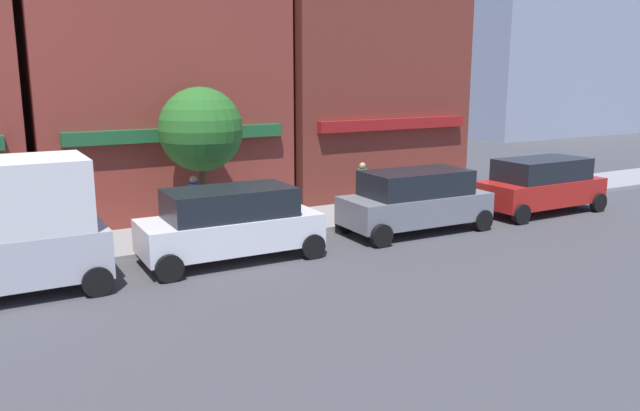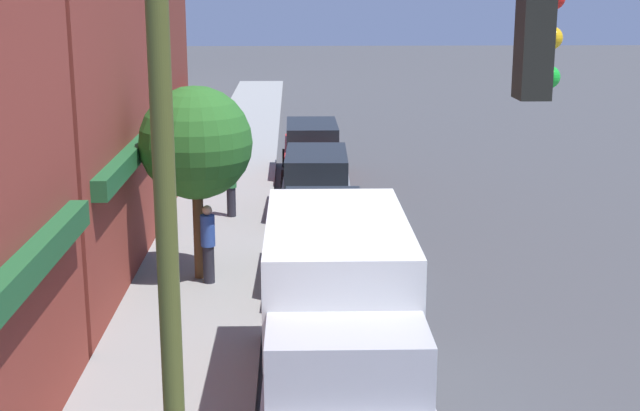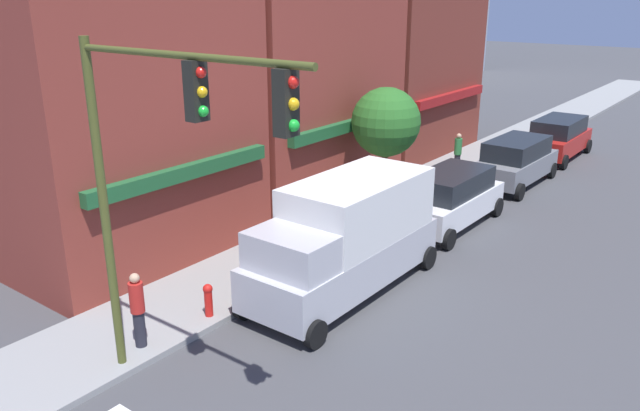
{
  "view_description": "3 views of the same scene",
  "coord_description": "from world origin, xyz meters",
  "px_view_note": "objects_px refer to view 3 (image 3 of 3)",
  "views": [
    {
      "loc": [
        10.79,
        -10.28,
        4.84
      ],
      "look_at": [
        19.35,
        4.7,
        1.2
      ],
      "focal_mm": 35.0,
      "sensor_mm": 36.0,
      "label": 1
    },
    {
      "loc": [
        -2.41,
        5.39,
        6.57
      ],
      "look_at": [
        19.35,
        4.7,
        1.2
      ],
      "focal_mm": 50.0,
      "sensor_mm": 36.0,
      "label": 2
    },
    {
      "loc": [
        -2.14,
        -3.95,
        7.65
      ],
      "look_at": [
        11.0,
        6.0,
        2.0
      ],
      "focal_mm": 35.0,
      "sensor_mm": 36.0,
      "label": 3
    }
  ],
  "objects_px": {
    "pedestrian_green_top": "(458,153)",
    "suv_grey": "(516,161)",
    "box_truck_silver": "(346,236)",
    "pedestrian_red_jacket": "(138,309)",
    "pedestrian_blue_shirt": "(384,184)",
    "suv_white": "(450,197)",
    "suv_red": "(558,137)",
    "fire_hydrant": "(208,298)",
    "street_tree": "(386,123)",
    "traffic_signal": "(160,155)"
  },
  "relations": [
    {
      "from": "pedestrian_green_top",
      "to": "suv_white",
      "type": "bearing_deg",
      "value": -119.56
    },
    {
      "from": "suv_red",
      "to": "pedestrian_red_jacket",
      "type": "distance_m",
      "value": 23.27
    },
    {
      "from": "traffic_signal",
      "to": "pedestrian_green_top",
      "type": "relative_size",
      "value": 3.9
    },
    {
      "from": "suv_grey",
      "to": "pedestrian_blue_shirt",
      "type": "distance_m",
      "value": 6.75
    },
    {
      "from": "traffic_signal",
      "to": "pedestrian_blue_shirt",
      "type": "bearing_deg",
      "value": 12.74
    },
    {
      "from": "pedestrian_green_top",
      "to": "suv_grey",
      "type": "bearing_deg",
      "value": -44.11
    },
    {
      "from": "box_truck_silver",
      "to": "suv_white",
      "type": "relative_size",
      "value": 1.31
    },
    {
      "from": "box_truck_silver",
      "to": "suv_grey",
      "type": "height_order",
      "value": "box_truck_silver"
    },
    {
      "from": "traffic_signal",
      "to": "pedestrian_blue_shirt",
      "type": "distance_m",
      "value": 12.93
    },
    {
      "from": "pedestrian_red_jacket",
      "to": "pedestrian_blue_shirt",
      "type": "height_order",
      "value": "same"
    },
    {
      "from": "box_truck_silver",
      "to": "suv_red",
      "type": "relative_size",
      "value": 1.32
    },
    {
      "from": "fire_hydrant",
      "to": "traffic_signal",
      "type": "bearing_deg",
      "value": -143.78
    },
    {
      "from": "suv_red",
      "to": "pedestrian_green_top",
      "type": "relative_size",
      "value": 2.66
    },
    {
      "from": "suv_red",
      "to": "pedestrian_green_top",
      "type": "distance_m",
      "value": 6.44
    },
    {
      "from": "suv_red",
      "to": "suv_grey",
      "type": "bearing_deg",
      "value": -179.85
    },
    {
      "from": "traffic_signal",
      "to": "pedestrian_red_jacket",
      "type": "distance_m",
      "value": 4.48
    },
    {
      "from": "pedestrian_red_jacket",
      "to": "fire_hydrant",
      "type": "bearing_deg",
      "value": 20.42
    },
    {
      "from": "pedestrian_red_jacket",
      "to": "street_tree",
      "type": "distance_m",
      "value": 11.96
    },
    {
      "from": "suv_red",
      "to": "fire_hydrant",
      "type": "relative_size",
      "value": 5.59
    },
    {
      "from": "traffic_signal",
      "to": "street_tree",
      "type": "bearing_deg",
      "value": 13.41
    },
    {
      "from": "suv_red",
      "to": "street_tree",
      "type": "bearing_deg",
      "value": 166.42
    },
    {
      "from": "pedestrian_red_jacket",
      "to": "street_tree",
      "type": "xyz_separation_m",
      "value": [
        11.73,
        0.9,
        2.16
      ]
    },
    {
      "from": "box_truck_silver",
      "to": "suv_grey",
      "type": "distance_m",
      "value": 12.35
    },
    {
      "from": "pedestrian_red_jacket",
      "to": "traffic_signal",
      "type": "bearing_deg",
      "value": -81.16
    },
    {
      "from": "suv_grey",
      "to": "street_tree",
      "type": "distance_m",
      "value": 6.86
    },
    {
      "from": "suv_grey",
      "to": "pedestrian_green_top",
      "type": "relative_size",
      "value": 2.69
    },
    {
      "from": "suv_white",
      "to": "box_truck_silver",
      "type": "bearing_deg",
      "value": -178.95
    },
    {
      "from": "traffic_signal",
      "to": "suv_grey",
      "type": "distance_m",
      "value": 18.69
    },
    {
      "from": "street_tree",
      "to": "pedestrian_blue_shirt",
      "type": "bearing_deg",
      "value": -147.47
    },
    {
      "from": "box_truck_silver",
      "to": "suv_red",
      "type": "bearing_deg",
      "value": 0.34
    },
    {
      "from": "street_tree",
      "to": "pedestrian_green_top",
      "type": "bearing_deg",
      "value": -3.69
    },
    {
      "from": "suv_grey",
      "to": "suv_red",
      "type": "height_order",
      "value": "same"
    },
    {
      "from": "box_truck_silver",
      "to": "pedestrian_green_top",
      "type": "bearing_deg",
      "value": 11.89
    },
    {
      "from": "pedestrian_green_top",
      "to": "box_truck_silver",
      "type": "bearing_deg",
      "value": -131.0
    },
    {
      "from": "traffic_signal",
      "to": "pedestrian_blue_shirt",
      "type": "relative_size",
      "value": 3.9
    },
    {
      "from": "suv_grey",
      "to": "fire_hydrant",
      "type": "distance_m",
      "value": 15.83
    },
    {
      "from": "suv_grey",
      "to": "suv_red",
      "type": "distance_m",
      "value": 5.59
    },
    {
      "from": "suv_red",
      "to": "fire_hydrant",
      "type": "height_order",
      "value": "suv_red"
    },
    {
      "from": "traffic_signal",
      "to": "box_truck_silver",
      "type": "height_order",
      "value": "traffic_signal"
    },
    {
      "from": "suv_white",
      "to": "pedestrian_red_jacket",
      "type": "xyz_separation_m",
      "value": [
        -11.47,
        1.9,
        0.04
      ]
    },
    {
      "from": "box_truck_silver",
      "to": "suv_red",
      "type": "distance_m",
      "value": 17.93
    },
    {
      "from": "pedestrian_green_top",
      "to": "fire_hydrant",
      "type": "distance_m",
      "value": 15.39
    },
    {
      "from": "pedestrian_green_top",
      "to": "pedestrian_red_jacket",
      "type": "xyz_separation_m",
      "value": [
        -17.24,
        -0.54,
        0.0
      ]
    },
    {
      "from": "suv_white",
      "to": "suv_red",
      "type": "distance_m",
      "value": 11.72
    },
    {
      "from": "pedestrian_red_jacket",
      "to": "pedestrian_green_top",
      "type": "bearing_deg",
      "value": 28.46
    },
    {
      "from": "suv_red",
      "to": "fire_hydrant",
      "type": "distance_m",
      "value": 21.39
    },
    {
      "from": "suv_red",
      "to": "pedestrian_green_top",
      "type": "height_order",
      "value": "suv_red"
    },
    {
      "from": "suv_white",
      "to": "suv_grey",
      "type": "distance_m",
      "value": 6.13
    },
    {
      "from": "street_tree",
      "to": "traffic_signal",
      "type": "bearing_deg",
      "value": -166.59
    },
    {
      "from": "box_truck_silver",
      "to": "street_tree",
      "type": "height_order",
      "value": "street_tree"
    }
  ]
}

